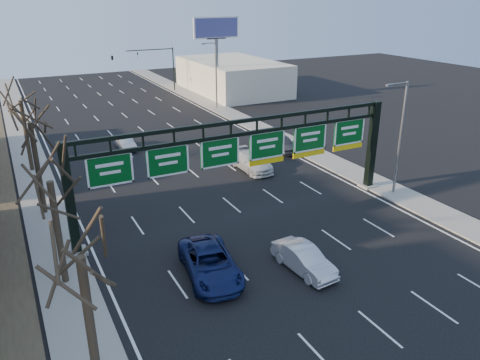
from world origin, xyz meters
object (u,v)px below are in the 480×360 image
car_white_wagon (251,161)px  car_silver_sedan (304,259)px  car_blue_suv (210,263)px  sign_gantry (246,155)px

car_white_wagon → car_silver_sedan: bearing=-109.1°
car_blue_suv → car_white_wagon: car_blue_suv is taller
car_silver_sedan → car_white_wagon: bearing=66.8°
sign_gantry → car_silver_sedan: (-0.48, -8.04, -3.89)m
car_blue_suv → sign_gantry: bearing=56.5°
car_blue_suv → car_white_wagon: (10.40, 14.18, -0.04)m
sign_gantry → car_white_wagon: sign_gantry is taller
car_blue_suv → car_white_wagon: size_ratio=1.10×
sign_gantry → car_blue_suv: (-5.52, -6.08, -3.81)m
car_blue_suv → car_silver_sedan: size_ratio=1.32×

